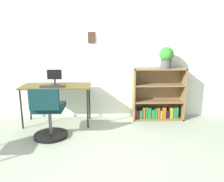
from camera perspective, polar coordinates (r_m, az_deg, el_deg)
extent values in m
plane|color=#97A78E|center=(2.62, -5.45, -22.00)|extent=(6.24, 6.24, 0.00)
cube|color=silver|center=(4.30, -3.92, 9.10)|extent=(5.20, 0.10, 2.40)
cube|color=#402F1F|center=(4.23, -5.22, 13.40)|extent=(0.13, 0.02, 0.20)
cube|color=brown|center=(4.05, -13.97, 1.21)|extent=(1.19, 0.51, 0.03)
cylinder|color=black|center=(4.10, -21.99, -4.37)|extent=(0.03, 0.03, 0.68)
cylinder|color=black|center=(3.85, -6.20, -4.55)|extent=(0.03, 0.03, 0.68)
cylinder|color=black|center=(4.49, -20.11, -2.72)|extent=(0.03, 0.03, 0.68)
cylinder|color=black|center=(4.26, -5.75, -2.76)|extent=(0.03, 0.03, 0.68)
cylinder|color=#262628|center=(4.11, -14.23, 1.65)|extent=(0.16, 0.16, 0.01)
cylinder|color=#262628|center=(4.10, -14.27, 2.33)|extent=(0.03, 0.03, 0.09)
cube|color=black|center=(4.07, -14.40, 4.08)|extent=(0.25, 0.02, 0.17)
cube|color=black|center=(3.93, -14.81, 1.15)|extent=(0.41, 0.13, 0.02)
cylinder|color=black|center=(3.73, -15.17, -10.73)|extent=(0.52, 0.52, 0.05)
cylinder|color=slate|center=(3.64, -15.38, -7.54)|extent=(0.05, 0.05, 0.39)
cube|color=#0E2E30|center=(3.57, -15.61, -3.98)|extent=(0.44, 0.44, 0.08)
cube|color=#0E2E30|center=(3.28, -16.84, -2.10)|extent=(0.42, 0.07, 0.30)
cube|color=olive|center=(4.22, 5.52, -0.82)|extent=(0.02, 0.30, 0.98)
cube|color=olive|center=(4.43, 17.49, -0.71)|extent=(0.02, 0.30, 0.98)
cube|color=olive|center=(4.21, 11.95, 5.55)|extent=(0.95, 0.30, 0.02)
cube|color=olive|center=(4.43, 11.36, -6.76)|extent=(0.95, 0.30, 0.02)
cube|color=olive|center=(4.43, 11.25, -0.33)|extent=(0.95, 0.02, 0.98)
cube|color=olive|center=(4.33, 11.57, -2.53)|extent=(0.90, 0.28, 0.02)
cube|color=olive|center=(4.26, 11.76, 1.53)|extent=(0.90, 0.28, 0.02)
cube|color=#593372|center=(4.32, 5.93, -5.62)|extent=(0.03, 0.10, 0.19)
cube|color=#B22D28|center=(4.33, 6.43, -5.86)|extent=(0.03, 0.10, 0.15)
cube|color=#237238|center=(4.33, 7.18, -5.78)|extent=(0.07, 0.12, 0.16)
cube|color=#99591E|center=(4.34, 8.02, -5.45)|extent=(0.05, 0.09, 0.21)
cube|color=#237238|center=(4.34, 8.68, -5.38)|extent=(0.03, 0.10, 0.22)
cube|color=#237238|center=(4.36, 9.37, -5.47)|extent=(0.06, 0.10, 0.20)
cube|color=#237238|center=(4.38, 10.33, -5.70)|extent=(0.07, 0.11, 0.16)
cube|color=#237238|center=(4.38, 11.08, -5.50)|extent=(0.04, 0.10, 0.19)
cube|color=#99591E|center=(4.39, 11.65, -5.40)|extent=(0.04, 0.11, 0.20)
cube|color=#B79323|center=(4.41, 12.25, -5.71)|extent=(0.04, 0.10, 0.15)
cube|color=#99591E|center=(4.42, 12.98, -5.32)|extent=(0.07, 0.09, 0.21)
cube|color=black|center=(4.45, 13.90, -5.68)|extent=(0.06, 0.10, 0.15)
cube|color=#B79323|center=(4.45, 14.65, -5.32)|extent=(0.05, 0.13, 0.20)
cube|color=#237238|center=(4.47, 15.39, -5.30)|extent=(0.07, 0.10, 0.20)
cube|color=#237238|center=(4.48, 16.08, -5.25)|extent=(0.04, 0.09, 0.21)
cylinder|color=#474C51|center=(4.21, 13.52, 6.67)|extent=(0.19, 0.19, 0.15)
sphere|color=#32902C|center=(4.19, 13.65, 9.07)|extent=(0.25, 0.25, 0.25)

